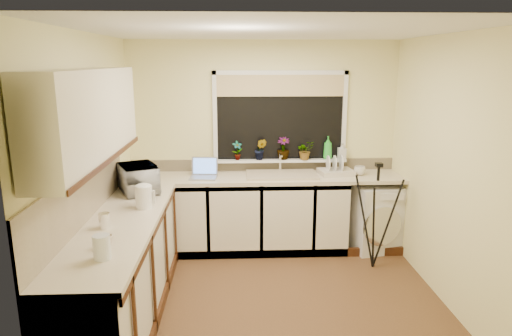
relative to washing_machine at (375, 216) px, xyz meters
The scene contains 34 objects.
floor 1.81m from the washing_machine, 138.62° to the right, with size 3.20×3.20×0.00m, color brown.
ceiling 2.70m from the washing_machine, 138.62° to the right, with size 3.20×3.20×0.00m, color white.
wall_back 1.60m from the washing_machine, 165.75° to the left, with size 3.20×3.20×0.00m, color #F2EAA1.
wall_front 3.09m from the washing_machine, 116.38° to the right, with size 3.20×3.20×0.00m, color #F2EAA1.
wall_left 3.25m from the washing_machine, 158.27° to the right, with size 3.00×3.00×0.00m, color #F2EAA1.
wall_right 1.46m from the washing_machine, 76.54° to the right, with size 3.00×3.00×0.00m, color #F2EAA1.
base_cabinet_back 1.65m from the washing_machine, behind, with size 2.55×0.60×0.86m, color silver.
base_cabinet_left 3.00m from the washing_machine, 150.81° to the right, with size 0.54×2.40×0.86m, color silver.
worktop_back 1.41m from the washing_machine, behind, with size 3.20×0.60×0.04m, color beige.
worktop_left 3.04m from the washing_machine, 150.81° to the right, with size 0.60×2.40×0.04m, color beige.
upper_cabinet 3.49m from the washing_machine, 149.69° to the right, with size 0.28×1.90×0.70m, color silver.
splashback_left 3.34m from the washing_machine, 153.28° to the right, with size 0.02×2.40×0.45m, color beige.
splashback_back 1.48m from the washing_machine, 166.24° to the left, with size 3.20×0.02×0.14m, color beige.
window_glass 1.64m from the washing_machine, 164.04° to the left, with size 1.50×0.02×1.00m, color black.
window_blind 1.92m from the washing_machine, 165.23° to the left, with size 1.50×0.02×0.25m, color tan.
windowsill 1.32m from the washing_machine, 166.67° to the left, with size 1.60×0.14×0.03m, color white.
sink 1.23m from the washing_machine, behind, with size 0.82×0.46×0.03m, color tan.
faucet 1.30m from the washing_machine, 169.11° to the left, with size 0.03×0.03×0.24m, color silver.
washing_machine is the anchor object (origin of this frame).
laptop 2.10m from the washing_machine, behind, with size 0.32×0.28×0.22m.
kettle 2.79m from the washing_machine, 156.37° to the right, with size 0.15×0.15×0.20m, color white.
dish_rack 0.72m from the washing_machine, behind, with size 0.39×0.29×0.06m, color beige.
tripod 0.59m from the washing_machine, 106.78° to the right, with size 0.58×0.58×1.17m, color black, non-canonical shape.
glass_jug 3.42m from the washing_machine, 139.49° to the right, with size 0.12×0.12×0.17m, color silver.
steel_jar 3.20m from the washing_machine, 149.48° to the right, with size 0.09×0.09×0.12m, color white.
microwave 2.78m from the washing_machine, 168.19° to the right, with size 0.50×0.34×0.28m, color silver.
plant_a 1.82m from the washing_machine, behind, with size 0.12×0.08×0.23m, color #999999.
plant_b 1.58m from the washing_machine, behind, with size 0.14×0.11×0.25m, color #999999.
plant_c 1.36m from the washing_machine, 166.37° to the left, with size 0.15×0.15×0.27m, color #999999.
plant_d 1.15m from the washing_machine, 164.43° to the left, with size 0.20×0.18×0.23m, color #999999.
soap_bottle_green 0.99m from the washing_machine, 154.72° to the left, with size 0.11×0.11×0.28m, color green.
soap_bottle_clear 0.87m from the washing_machine, 145.76° to the left, with size 0.09×0.09×0.20m, color #999999.
cup_back 0.59m from the washing_machine, behind, with size 0.13×0.13×0.10m, color beige.
cup_left 3.31m from the washing_machine, 142.53° to the right, with size 0.09×0.09×0.09m, color beige.
Camera 1 is at (-0.33, -3.92, 2.21)m, focal length 31.90 mm.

